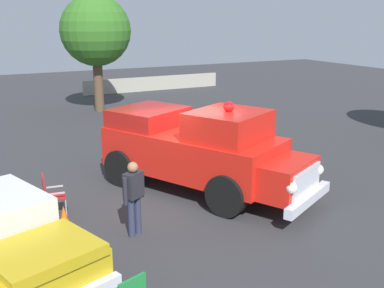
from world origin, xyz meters
TOP-DOWN VIEW (x-y plane):
  - ground_plane at (0.00, 0.00)m, footprint 60.00×60.00m
  - vintage_fire_truck at (0.50, -0.16)m, footprint 4.62×6.29m
  - classic_hot_rod at (-4.66, -2.31)m, footprint 3.16×4.72m
  - lawn_chair_spare at (-3.46, 0.01)m, footprint 0.55×0.56m
  - spectator_standing at (-2.00, -1.88)m, footprint 0.60×0.44m
  - oak_tree_right at (1.15, 11.79)m, footprint 3.43×3.43m
  - traffic_cone at (-3.36, -1.09)m, footprint 0.40×0.40m
  - background_fence at (6.17, 16.82)m, footprint 9.23×0.12m

SIDE VIEW (x-z plane):
  - ground_plane at x=0.00m, z-range 0.00..0.00m
  - traffic_cone at x=-3.36m, z-range -0.01..0.63m
  - background_fence at x=6.17m, z-range 0.00..0.90m
  - lawn_chair_spare at x=-3.46m, z-range 0.08..1.10m
  - classic_hot_rod at x=-4.66m, z-range 0.02..1.48m
  - spectator_standing at x=-2.00m, z-range 0.13..1.80m
  - vintage_fire_truck at x=0.50m, z-range -0.10..2.49m
  - oak_tree_right at x=1.15m, z-range 1.10..6.79m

